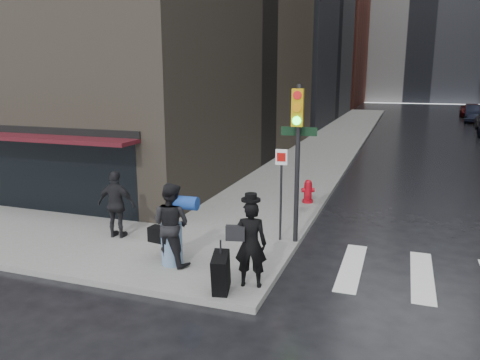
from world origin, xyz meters
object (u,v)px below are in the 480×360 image
object	(u,v)px
traffic_light	(296,143)
parked_car_6	(472,110)
man_overcoat	(245,248)
man_jeans	(171,224)
parked_car_5	(475,114)
fire_hydrant	(308,192)
man_greycoat	(117,204)

from	to	relation	value
traffic_light	parked_car_6	distance (m)	46.61
man_overcoat	man_jeans	world-z (taller)	man_overcoat
traffic_light	parked_car_5	bearing A→B (deg)	72.76
traffic_light	parked_car_6	world-z (taller)	traffic_light
fire_hydrant	traffic_light	bearing A→B (deg)	-84.01
man_greycoat	fire_hydrant	bearing A→B (deg)	-132.89
parked_car_5	parked_car_6	xyz separation A→B (m)	(0.51, 6.78, -0.13)
man_overcoat	parked_car_6	bearing A→B (deg)	-113.62
fire_hydrant	parked_car_5	world-z (taller)	parked_car_5
fire_hydrant	man_greycoat	bearing A→B (deg)	-128.89
man_jeans	fire_hydrant	bearing A→B (deg)	-98.33
man_overcoat	fire_hydrant	bearing A→B (deg)	-101.63
man_greycoat	traffic_light	size ratio (longest dim) A/B	0.45
man_greycoat	traffic_light	distance (m)	5.13
man_jeans	fire_hydrant	world-z (taller)	man_jeans
man_overcoat	parked_car_6	distance (m)	49.58
man_overcoat	parked_car_5	size ratio (longest dim) A/B	0.41
man_overcoat	man_jeans	distance (m)	2.12
man_overcoat	traffic_light	world-z (taller)	traffic_light
man_overcoat	man_greycoat	xyz separation A→B (m)	(-4.31, 1.82, 0.07)
parked_car_6	man_overcoat	bearing A→B (deg)	-97.65
man_jeans	traffic_light	xyz separation A→B (m)	(2.39, 2.38, 1.70)
fire_hydrant	man_overcoat	bearing A→B (deg)	-89.51
parked_car_6	parked_car_5	bearing A→B (deg)	-90.43
parked_car_6	man_jeans	bearing A→B (deg)	-100.09
man_overcoat	traffic_light	size ratio (longest dim) A/B	0.50
man_jeans	parked_car_6	distance (m)	49.42
parked_car_5	man_overcoat	bearing A→B (deg)	-96.90
parked_car_5	parked_car_6	world-z (taller)	parked_car_5
traffic_light	parked_car_6	size ratio (longest dim) A/B	0.83
man_jeans	parked_car_5	size ratio (longest dim) A/B	0.39
traffic_light	fire_hydrant	xyz separation A→B (m)	(-0.43, 4.08, -2.32)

